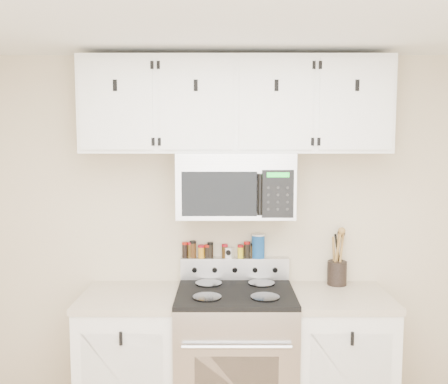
# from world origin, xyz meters

# --- Properties ---
(back_wall) EXTENTS (3.50, 0.01, 2.50)m
(back_wall) POSITION_xyz_m (0.00, 1.75, 1.25)
(back_wall) COLOR beige
(back_wall) RESTS_ON floor
(range) EXTENTS (0.76, 0.65, 1.10)m
(range) POSITION_xyz_m (0.00, 1.43, 0.49)
(range) COLOR #B7B7BA
(range) RESTS_ON floor
(base_cabinet_left) EXTENTS (0.64, 0.62, 0.92)m
(base_cabinet_left) POSITION_xyz_m (-0.69, 1.45, 0.46)
(base_cabinet_left) COLOR white
(base_cabinet_left) RESTS_ON floor
(base_cabinet_right) EXTENTS (0.64, 0.62, 0.92)m
(base_cabinet_right) POSITION_xyz_m (0.69, 1.45, 0.46)
(base_cabinet_right) COLOR white
(base_cabinet_right) RESTS_ON floor
(microwave) EXTENTS (0.76, 0.44, 0.42)m
(microwave) POSITION_xyz_m (0.00, 1.55, 1.63)
(microwave) COLOR #9E9EA3
(microwave) RESTS_ON back_wall
(upper_cabinets) EXTENTS (2.00, 0.35, 0.62)m
(upper_cabinets) POSITION_xyz_m (-0.00, 1.58, 2.15)
(upper_cabinets) COLOR white
(upper_cabinets) RESTS_ON back_wall
(utensil_crock) EXTENTS (0.13, 0.13, 0.39)m
(utensil_crock) POSITION_xyz_m (0.71, 1.66, 1.02)
(utensil_crock) COLOR black
(utensil_crock) RESTS_ON base_cabinet_right
(kitchen_timer) EXTENTS (0.08, 0.07, 0.07)m
(kitchen_timer) POSITION_xyz_m (-0.04, 1.71, 1.14)
(kitchen_timer) COLOR silver
(kitchen_timer) RESTS_ON range
(salt_canister) EXTENTS (0.09, 0.09, 0.17)m
(salt_canister) POSITION_xyz_m (0.16, 1.71, 1.19)
(salt_canister) COLOR #164C97
(salt_canister) RESTS_ON range
(spice_jar_0) EXTENTS (0.04, 0.04, 0.11)m
(spice_jar_0) POSITION_xyz_m (-0.35, 1.71, 1.16)
(spice_jar_0) COLOR black
(spice_jar_0) RESTS_ON range
(spice_jar_1) EXTENTS (0.04, 0.04, 0.11)m
(spice_jar_1) POSITION_xyz_m (-0.31, 1.71, 1.16)
(spice_jar_1) COLOR #473211
(spice_jar_1) RESTS_ON range
(spice_jar_2) EXTENTS (0.05, 0.05, 0.12)m
(spice_jar_2) POSITION_xyz_m (-0.29, 1.71, 1.16)
(spice_jar_2) COLOR #432710
(spice_jar_2) RESTS_ON range
(spice_jar_3) EXTENTS (0.05, 0.05, 0.09)m
(spice_jar_3) POSITION_xyz_m (-0.23, 1.71, 1.15)
(spice_jar_3) COLOR orange
(spice_jar_3) RESTS_ON range
(spice_jar_4) EXTENTS (0.04, 0.04, 0.09)m
(spice_jar_4) POSITION_xyz_m (-0.19, 1.71, 1.15)
(spice_jar_4) COLOR black
(spice_jar_4) RESTS_ON range
(spice_jar_5) EXTENTS (0.04, 0.04, 0.11)m
(spice_jar_5) POSITION_xyz_m (-0.17, 1.71, 1.16)
(spice_jar_5) COLOR black
(spice_jar_5) RESTS_ON range
(spice_jar_6) EXTENTS (0.04, 0.04, 0.10)m
(spice_jar_6) POSITION_xyz_m (-0.07, 1.71, 1.15)
(spice_jar_6) COLOR #3B260E
(spice_jar_6) RESTS_ON range
(spice_jar_7) EXTENTS (0.04, 0.04, 0.09)m
(spice_jar_7) POSITION_xyz_m (0.04, 1.71, 1.15)
(spice_jar_7) COLOR yellow
(spice_jar_7) RESTS_ON range
(spice_jar_8) EXTENTS (0.04, 0.04, 0.11)m
(spice_jar_8) POSITION_xyz_m (0.09, 1.71, 1.16)
(spice_jar_8) COLOR black
(spice_jar_8) RESTS_ON range
(spice_jar_9) EXTENTS (0.04, 0.04, 0.10)m
(spice_jar_9) POSITION_xyz_m (0.13, 1.71, 1.15)
(spice_jar_9) COLOR #442E10
(spice_jar_9) RESTS_ON range
(spice_jar_10) EXTENTS (0.04, 0.04, 0.10)m
(spice_jar_10) POSITION_xyz_m (0.19, 1.71, 1.15)
(spice_jar_10) COLOR gold
(spice_jar_10) RESTS_ON range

